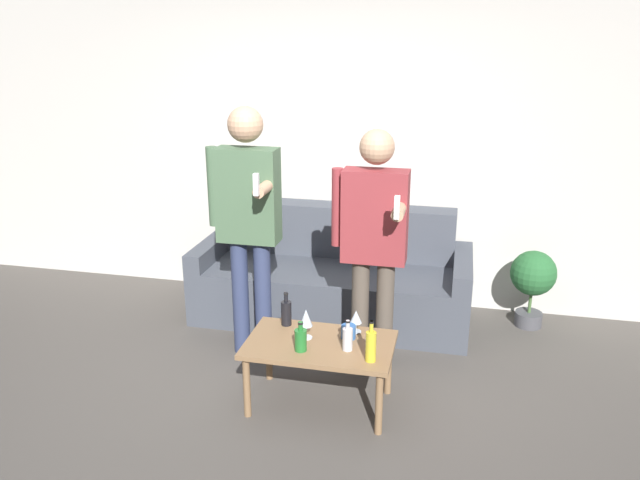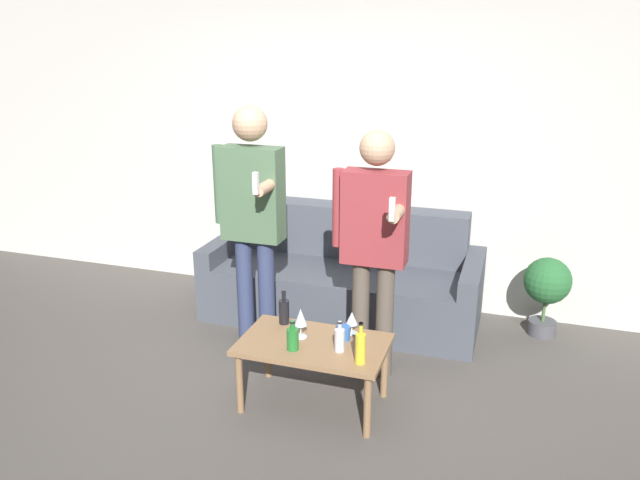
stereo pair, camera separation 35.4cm
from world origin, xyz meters
name	(u,v)px [view 2 (the right image)]	position (x,y,z in m)	size (l,w,h in m)	color
ground_plane	(250,424)	(0.00, 0.00, 0.00)	(16.00, 16.00, 0.00)	#514C47
wall_back	(347,144)	(0.00, 2.08, 1.35)	(8.00, 0.06, 2.70)	silver
couch	(343,280)	(0.11, 1.65, 0.31)	(2.19, 0.86, 0.88)	#474C56
coffee_table	(313,350)	(0.29, 0.33, 0.38)	(0.90, 0.55, 0.43)	#8E6B47
bottle_orange	(360,347)	(0.63, 0.17, 0.53)	(0.06, 0.06, 0.25)	yellow
bottle_green	(340,339)	(0.48, 0.27, 0.51)	(0.06, 0.06, 0.19)	silver
bottle_dark	(284,311)	(0.03, 0.52, 0.52)	(0.07, 0.07, 0.22)	black
bottle_yellow	(293,338)	(0.21, 0.20, 0.50)	(0.07, 0.07, 0.19)	#23752D
wine_glass_near	(352,319)	(0.48, 0.52, 0.53)	(0.08, 0.08, 0.15)	silver
wine_glass_far	(301,318)	(0.20, 0.37, 0.56)	(0.08, 0.08, 0.19)	silver
cup_on_table	(343,333)	(0.45, 0.42, 0.47)	(0.09, 0.09, 0.09)	#3366B2
person_standing_left	(252,211)	(-0.34, 0.88, 1.06)	(0.50, 0.45, 1.78)	navy
person_standing_right	(374,236)	(0.54, 0.82, 0.99)	(0.49, 0.43, 1.67)	brown
potted_plant	(547,286)	(1.67, 1.79, 0.41)	(0.35, 0.35, 0.63)	#4C4C51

